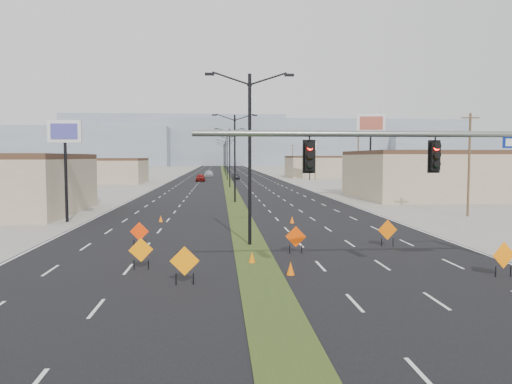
{
  "coord_description": "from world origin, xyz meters",
  "views": [
    {
      "loc": [
        -1.78,
        -17.09,
        5.2
      ],
      "look_at": [
        0.32,
        11.31,
        3.2
      ],
      "focal_mm": 35.0,
      "sensor_mm": 36.0,
      "label": 1
    }
  ],
  "objects": [
    {
      "name": "streetlight_4",
      "position": [
        0.0,
        124.0,
        5.42
      ],
      "size": [
        5.15,
        0.24,
        10.02
      ],
      "color": "black",
      "rests_on": "ground"
    },
    {
      "name": "streetlight_3",
      "position": [
        0.0,
        96.0,
        5.42
      ],
      "size": [
        5.15,
        0.24,
        10.02
      ],
      "color": "black",
      "rests_on": "ground"
    },
    {
      "name": "mesa_center",
      "position": [
        40.0,
        300.0,
        14.0
      ],
      "size": [
        220.0,
        50.0,
        28.0
      ],
      "primitive_type": "cube",
      "color": "gray",
      "rests_on": "ground"
    },
    {
      "name": "construction_sign_4",
      "position": [
        10.47,
        3.35,
        0.91
      ],
      "size": [
        1.14,
        0.3,
        1.55
      ],
      "rotation": [
        0.0,
        0.0,
        0.23
      ],
      "color": "orange",
      "rests_on": "ground"
    },
    {
      "name": "pole_sign_west",
      "position": [
        -14.0,
        23.67,
        6.53
      ],
      "size": [
        2.66,
        0.53,
        8.11
      ],
      "rotation": [
        0.0,
        0.0,
        -0.06
      ],
      "color": "black",
      "rests_on": "ground"
    },
    {
      "name": "construction_sign_1",
      "position": [
        -3.2,
        3.0,
        0.94
      ],
      "size": [
        1.2,
        0.06,
        1.6
      ],
      "rotation": [
        0.0,
        0.0,
        -0.02
      ],
      "color": "orange",
      "rests_on": "ground"
    },
    {
      "name": "road_surface",
      "position": [
        0.0,
        100.0,
        0.0
      ],
      "size": [
        25.0,
        400.0,
        0.02
      ],
      "primitive_type": "cube",
      "color": "black",
      "rests_on": "ground"
    },
    {
      "name": "streetlight_6",
      "position": [
        0.0,
        180.0,
        5.42
      ],
      "size": [
        5.15,
        0.24,
        10.02
      ],
      "color": "black",
      "rests_on": "ground"
    },
    {
      "name": "cone_1",
      "position": [
        -0.2,
        6.93,
        0.3
      ],
      "size": [
        0.41,
        0.41,
        0.59
      ],
      "primitive_type": "cone",
      "rotation": [
        0.0,
        0.0,
        -0.19
      ],
      "color": "orange",
      "rests_on": "ground"
    },
    {
      "name": "mesa_east",
      "position": [
        180.0,
        290.0,
        9.0
      ],
      "size": [
        160.0,
        50.0,
        18.0
      ],
      "primitive_type": "cube",
      "color": "gray",
      "rests_on": "ground"
    },
    {
      "name": "building_sw_far",
      "position": [
        -32.0,
        85.0,
        2.25
      ],
      "size": [
        30.0,
        14.0,
        4.5
      ],
      "primitive_type": "cube",
      "color": "tan",
      "rests_on": "ground"
    },
    {
      "name": "construction_sign_2",
      "position": [
        -6.4,
        11.84,
        0.85
      ],
      "size": [
        1.09,
        0.15,
        1.46
      ],
      "rotation": [
        0.0,
        0.0,
        -0.1
      ],
      "color": "#FF3505",
      "rests_on": "ground"
    },
    {
      "name": "signal_mast",
      "position": [
        8.56,
        2.0,
        4.79
      ],
      "size": [
        16.3,
        0.6,
        8.0
      ],
      "color": "slate",
      "rests_on": "ground"
    },
    {
      "name": "streetlight_2",
      "position": [
        0.0,
        68.0,
        5.42
      ],
      "size": [
        5.15,
        0.24,
        10.02
      ],
      "color": "black",
      "rests_on": "ground"
    },
    {
      "name": "construction_sign_0",
      "position": [
        -5.4,
        5.94,
        0.87
      ],
      "size": [
        1.09,
        0.34,
        1.49
      ],
      "rotation": [
        0.0,
        0.0,
        0.27
      ],
      "color": "orange",
      "rests_on": "ground"
    },
    {
      "name": "median_strip",
      "position": [
        0.0,
        100.0,
        0.0
      ],
      "size": [
        2.0,
        400.0,
        0.04
      ],
      "primitive_type": "cube",
      "color": "#304117",
      "rests_on": "ground"
    },
    {
      "name": "car_left",
      "position": [
        -5.81,
        89.81,
        0.8
      ],
      "size": [
        1.98,
        4.74,
        1.6
      ],
      "primitive_type": "imported",
      "rotation": [
        0.0,
        0.0,
        -0.02
      ],
      "color": "maroon",
      "rests_on": "ground"
    },
    {
      "name": "utility_pole_2",
      "position": [
        20.0,
        95.0,
        4.67
      ],
      "size": [
        1.6,
        0.2,
        9.0
      ],
      "color": "#4C3823",
      "rests_on": "ground"
    },
    {
      "name": "mesa_backdrop",
      "position": [
        -30.0,
        320.0,
        16.0
      ],
      "size": [
        140.0,
        50.0,
        32.0
      ],
      "primitive_type": "cube",
      "color": "gray",
      "rests_on": "ground"
    },
    {
      "name": "ground",
      "position": [
        0.0,
        0.0,
        0.0
      ],
      "size": [
        600.0,
        600.0,
        0.0
      ],
      "primitive_type": "plane",
      "color": "gray",
      "rests_on": "ground"
    },
    {
      "name": "construction_sign_3",
      "position": [
        2.3,
        9.18,
        0.88
      ],
      "size": [
        1.09,
        0.34,
        1.5
      ],
      "rotation": [
        0.0,
        0.0,
        -0.27
      ],
      "color": "#E64204",
      "rests_on": "ground"
    },
    {
      "name": "construction_sign_5",
      "position": [
        7.95,
        10.94,
        0.92
      ],
      "size": [
        1.17,
        0.17,
        1.57
      ],
      "rotation": [
        0.0,
        0.0,
        0.11
      ],
      "color": "#DF5F04",
      "rests_on": "ground"
    },
    {
      "name": "building_se_near",
      "position": [
        34.0,
        45.0,
        2.75
      ],
      "size": [
        36.0,
        18.0,
        5.5
      ],
      "primitive_type": "cube",
      "color": "tan",
      "rests_on": "ground"
    },
    {
      "name": "utility_pole_0",
      "position": [
        20.0,
        25.0,
        4.67
      ],
      "size": [
        1.6,
        0.2,
        9.0
      ],
      "color": "#4C3823",
      "rests_on": "ground"
    },
    {
      "name": "car_mid",
      "position": [
        2.0,
        99.11,
        0.65
      ],
      "size": [
        1.88,
        4.09,
        1.3
      ],
      "primitive_type": "imported",
      "rotation": [
        0.0,
        0.0,
        0.13
      ],
      "color": "black",
      "rests_on": "ground"
    },
    {
      "name": "cone_2",
      "position": [
        3.91,
        21.47,
        0.28
      ],
      "size": [
        0.44,
        0.44,
        0.57
      ],
      "primitive_type": "cone",
      "rotation": [
        0.0,
        0.0,
        -0.4
      ],
      "color": "#FF6305",
      "rests_on": "ground"
    },
    {
      "name": "pole_sign_east_near",
      "position": [
        16.47,
        42.15,
        8.55
      ],
      "size": [
        3.4,
        0.99,
        10.41
      ],
      "rotation": [
        0.0,
        0.0,
        -0.19
      ],
      "color": "black",
      "rests_on": "ground"
    },
    {
      "name": "cone_3",
      "position": [
        -6.47,
        22.94,
        0.27
      ],
      "size": [
        0.38,
        0.38,
        0.55
      ],
      "primitive_type": "cone",
      "rotation": [
        0.0,
        0.0,
        0.15
      ],
      "color": "#FF6A05",
      "rests_on": "ground"
    },
    {
      "name": "car_far",
      "position": [
        -4.52,
        114.4,
        0.8
      ],
      "size": [
        2.42,
        5.57,
        1.59
      ],
      "primitive_type": "imported",
      "rotation": [
        0.0,
        0.0,
        0.04
      ],
      "color": "#AAADB3",
      "rests_on": "ground"
    },
    {
      "name": "streetlight_1",
      "position": [
        0.0,
        40.0,
        5.42
      ],
      "size": [
        5.15,
        0.24,
        10.02
      ],
      "color": "black",
      "rests_on": "ground"
    },
    {
      "name": "pole_sign_east_far",
      "position": [
        18.45,
        93.53,
        7.04
      ],
      "size": [
        2.81,
        1.15,
        8.68
      ],
      "rotation": [
        0.0,
        0.0,
        -0.29
      ],
      "color": "black",
      "rests_on": "ground"
    },
    {
      "name": "utility_pole_3",
      "position": [
        20.0,
        130.0,
        4.67
      ],
      "size": [
        1.6,
        0.2,
        9.0
      ],
      "color": "#4C3823",
      "rests_on": "ground"
    },
    {
      "name": "cone_0",
      "position": [
        1.33,
        4.36,
        0.31
      ],
      "size": [
        0.39,
        0.39,
        0.61
      ],
      "primitive_type": "cone",
      "rotation": [
        0.0,
        0.0,
        -0.06
      ],
      "color": "#E15C04",
      "rests_on": "ground"
    },
    {
      "name": "building_se_far",
      "position": [
        38.0,
        110.0,
        2.5
      ],
      "size": [
        44.0,
        16.0,
        5.0
      ],
      "primitive_type": "cube",
      "color": "tan",
      "rests_on": "ground"
    },
    {
      "name": "mesa_west",
      "position": [
        -120.0,
        280.0,
        11.0
      ],
      "size": [
        180.0,
        50.0,
        22.0
      ],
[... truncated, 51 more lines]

